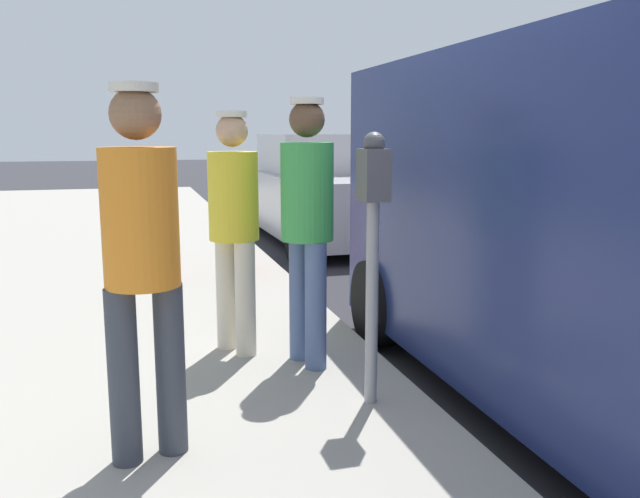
{
  "coord_description": "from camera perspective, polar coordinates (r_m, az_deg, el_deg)",
  "views": [
    {
      "loc": [
        2.6,
        3.32,
        1.66
      ],
      "look_at": [
        1.65,
        -0.04,
        1.05
      ],
      "focal_mm": 37.2,
      "sensor_mm": 36.0,
      "label": 1
    }
  ],
  "objects": [
    {
      "name": "fire_hydrant",
      "position": [
        7.38,
        -6.67,
        1.33
      ],
      "size": [
        0.24,
        0.24,
        0.86
      ],
      "color": "red",
      "rests_on": "sidewalk_slab"
    },
    {
      "name": "ground_plane",
      "position": [
        4.54,
        21.13,
        -12.26
      ],
      "size": [
        80.0,
        80.0,
        0.0
      ],
      "primitive_type": "plane",
      "color": "#2D2D33"
    },
    {
      "name": "pedestrian_in_green",
      "position": [
        4.26,
        -1.11,
        2.95
      ],
      "size": [
        0.34,
        0.35,
        1.73
      ],
      "color": "#4C608C",
      "rests_on": "sidewalk_slab"
    },
    {
      "name": "pedestrian_in_orange",
      "position": [
        3.08,
        -15.09,
        -0.12
      ],
      "size": [
        0.35,
        0.34,
        1.73
      ],
      "color": "#383D47",
      "rests_on": "sidewalk_slab"
    },
    {
      "name": "parking_meter_near",
      "position": [
        3.62,
        4.58,
        2.27
      ],
      "size": [
        0.14,
        0.18,
        1.52
      ],
      "color": "gray",
      "rests_on": "sidewalk_slab"
    },
    {
      "name": "parked_sedan_behind",
      "position": [
        10.45,
        0.22,
        4.91
      ],
      "size": [
        2.0,
        4.43,
        1.65
      ],
      "color": "#BCBCC1",
      "rests_on": "ground"
    },
    {
      "name": "pedestrian_in_yellow",
      "position": [
        4.54,
        -7.43,
        2.69
      ],
      "size": [
        0.34,
        0.34,
        1.66
      ],
      "color": "beige",
      "rests_on": "sidewalk_slab"
    }
  ]
}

